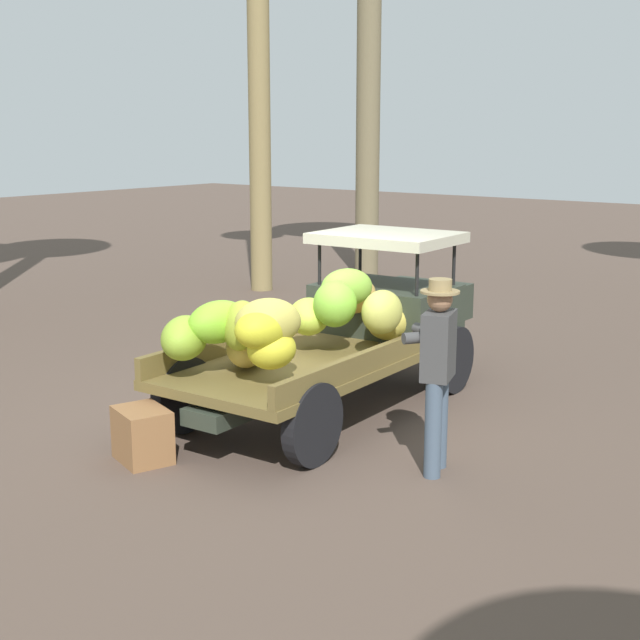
# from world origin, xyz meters

# --- Properties ---
(ground_plane) EXTENTS (60.00, 60.00, 0.00)m
(ground_plane) POSITION_xyz_m (0.00, 0.00, 0.00)
(ground_plane) COLOR brown
(truck) EXTENTS (4.54, 1.87, 1.83)m
(truck) POSITION_xyz_m (0.67, -0.26, 0.91)
(truck) COLOR #2D352A
(truck) RESTS_ON ground
(farmer) EXTENTS (0.55, 0.51, 1.75)m
(farmer) POSITION_xyz_m (-0.36, -2.07, 1.00)
(farmer) COLOR #455567
(farmer) RESTS_ON ground
(wooden_crate) EXTENTS (0.57, 0.64, 0.50)m
(wooden_crate) POSITION_xyz_m (-1.75, 0.21, 0.25)
(wooden_crate) COLOR brown
(wooden_crate) RESTS_ON ground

